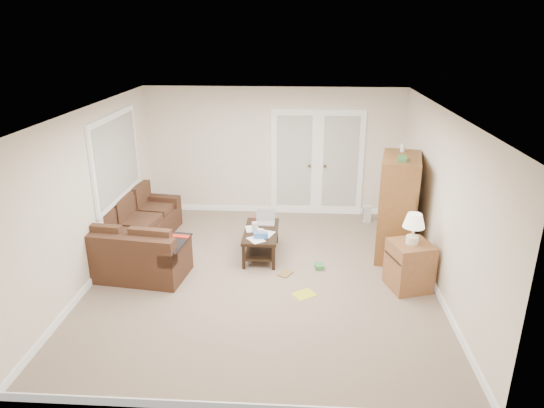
# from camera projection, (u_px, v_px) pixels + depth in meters

# --- Properties ---
(floor) EXTENTS (5.50, 5.50, 0.00)m
(floor) POSITION_uv_depth(u_px,v_px,m) (263.00, 276.00, 7.33)
(floor) COLOR gray
(floor) RESTS_ON ground
(ceiling) EXTENTS (5.00, 5.50, 0.02)m
(ceiling) POSITION_uv_depth(u_px,v_px,m) (262.00, 111.00, 6.46)
(ceiling) COLOR silver
(ceiling) RESTS_ON wall_back
(wall_left) EXTENTS (0.02, 5.50, 2.50)m
(wall_left) POSITION_uv_depth(u_px,v_px,m) (91.00, 195.00, 7.04)
(wall_left) COLOR white
(wall_left) RESTS_ON floor
(wall_right) EXTENTS (0.02, 5.50, 2.50)m
(wall_right) POSITION_uv_depth(u_px,v_px,m) (441.00, 202.00, 6.75)
(wall_right) COLOR white
(wall_right) RESTS_ON floor
(wall_back) EXTENTS (5.00, 0.02, 2.50)m
(wall_back) POSITION_uv_depth(u_px,v_px,m) (274.00, 152.00, 9.47)
(wall_back) COLOR white
(wall_back) RESTS_ON floor
(wall_front) EXTENTS (5.00, 0.02, 2.50)m
(wall_front) POSITION_uv_depth(u_px,v_px,m) (238.00, 301.00, 4.32)
(wall_front) COLOR white
(wall_front) RESTS_ON floor
(baseboards) EXTENTS (5.00, 5.50, 0.10)m
(baseboards) POSITION_uv_depth(u_px,v_px,m) (263.00, 273.00, 7.31)
(baseboards) COLOR white
(baseboards) RESTS_ON floor
(french_doors) EXTENTS (1.80, 0.05, 2.13)m
(french_doors) POSITION_uv_depth(u_px,v_px,m) (317.00, 164.00, 9.46)
(french_doors) COLOR white
(french_doors) RESTS_ON floor
(window_left) EXTENTS (0.05, 1.92, 1.42)m
(window_left) POSITION_uv_depth(u_px,v_px,m) (116.00, 158.00, 7.87)
(window_left) COLOR white
(window_left) RESTS_ON wall_left
(sectional_sofa) EXTENTS (1.74, 2.67, 0.77)m
(sectional_sofa) POSITION_uv_depth(u_px,v_px,m) (135.00, 240.00, 7.85)
(sectional_sofa) COLOR #462A1B
(sectional_sofa) RESTS_ON floor
(coffee_table) EXTENTS (0.55, 1.09, 0.74)m
(coffee_table) POSITION_uv_depth(u_px,v_px,m) (261.00, 241.00, 7.95)
(coffee_table) COLOR black
(coffee_table) RESTS_ON floor
(tv_armoire) EXTENTS (0.76, 1.13, 1.79)m
(tv_armoire) POSITION_uv_depth(u_px,v_px,m) (397.00, 206.00, 7.77)
(tv_armoire) COLOR brown
(tv_armoire) RESTS_ON floor
(side_cabinet) EXTENTS (0.67, 0.67, 1.14)m
(side_cabinet) POSITION_uv_depth(u_px,v_px,m) (410.00, 262.00, 6.88)
(side_cabinet) COLOR brown
(side_cabinet) RESTS_ON floor
(space_heater) EXTENTS (0.15, 0.14, 0.33)m
(space_heater) POSITION_uv_depth(u_px,v_px,m) (367.00, 214.00, 9.32)
(space_heater) COLOR white
(space_heater) RESTS_ON floor
(floor_magazine) EXTENTS (0.38, 0.37, 0.01)m
(floor_magazine) POSITION_uv_depth(u_px,v_px,m) (304.00, 294.00, 6.83)
(floor_magazine) COLOR yellow
(floor_magazine) RESTS_ON floor
(floor_greenbox) EXTENTS (0.15, 0.19, 0.07)m
(floor_greenbox) POSITION_uv_depth(u_px,v_px,m) (319.00, 266.00, 7.56)
(floor_greenbox) COLOR #3B8142
(floor_greenbox) RESTS_ON floor
(floor_book) EXTENTS (0.26, 0.28, 0.02)m
(floor_book) POSITION_uv_depth(u_px,v_px,m) (281.00, 272.00, 7.44)
(floor_book) COLOR olive
(floor_book) RESTS_ON floor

